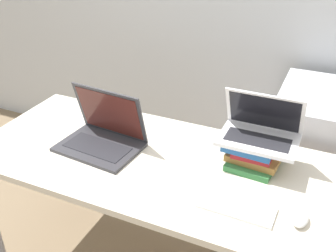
{
  "coord_description": "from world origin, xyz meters",
  "views": [
    {
      "loc": [
        0.64,
        -0.91,
        1.69
      ],
      "look_at": [
        0.07,
        0.36,
        0.9
      ],
      "focal_mm": 42.0,
      "sensor_mm": 36.0,
      "label": 1
    }
  ],
  "objects": [
    {
      "name": "wireless_keyboard",
      "position": [
        0.42,
        0.2,
        0.72
      ],
      "size": [
        0.28,
        0.12,
        0.01
      ],
      "color": "white",
      "rests_on": "desk"
    },
    {
      "name": "laptop_left",
      "position": [
        -0.26,
        0.36,
        0.77
      ],
      "size": [
        0.38,
        0.29,
        0.27
      ],
      "color": "#333338",
      "rests_on": "desk"
    },
    {
      "name": "mouse",
      "position": [
        0.64,
        0.22,
        0.74
      ],
      "size": [
        0.06,
        0.1,
        0.04
      ],
      "color": "white",
      "rests_on": "desk"
    },
    {
      "name": "mini_fridge",
      "position": [
        0.68,
        1.08,
        0.42
      ],
      "size": [
        0.55,
        0.61,
        0.84
      ],
      "color": "silver",
      "rests_on": "ground_plane"
    },
    {
      "name": "book_stack",
      "position": [
        0.4,
        0.52,
        0.77
      ],
      "size": [
        0.24,
        0.25,
        0.12
      ],
      "color": "#33753D",
      "rests_on": "desk"
    },
    {
      "name": "laptop_on_books",
      "position": [
        0.42,
        0.52,
        0.88
      ],
      "size": [
        0.32,
        0.21,
        0.21
      ],
      "color": "silver",
      "rests_on": "book_stack"
    },
    {
      "name": "desk",
      "position": [
        0.0,
        0.36,
        0.64
      ],
      "size": [
        1.63,
        0.72,
        0.72
      ],
      "color": "beige",
      "rests_on": "ground_plane"
    }
  ]
}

